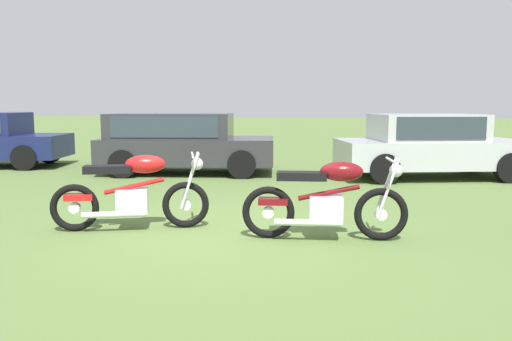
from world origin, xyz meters
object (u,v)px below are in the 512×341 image
(motorcycle_red, at_px, (133,193))
(car_silver, at_px, (429,142))
(car_charcoal, at_px, (180,139))
(motorcycle_maroon, at_px, (326,200))

(motorcycle_red, xyz_separation_m, car_silver, (4.11, 6.08, 0.31))
(car_charcoal, xyz_separation_m, car_silver, (5.72, 0.67, -0.04))
(motorcycle_red, distance_m, car_charcoal, 5.65)
(motorcycle_maroon, xyz_separation_m, car_silver, (1.58, 5.95, 0.31))
(motorcycle_maroon, height_order, car_charcoal, car_charcoal)
(motorcycle_red, height_order, motorcycle_maroon, same)
(motorcycle_red, bearing_deg, motorcycle_maroon, -19.86)
(car_charcoal, bearing_deg, motorcycle_maroon, -64.45)
(motorcycle_red, xyz_separation_m, motorcycle_maroon, (2.53, 0.13, -0.01))
(motorcycle_red, bearing_deg, car_charcoal, 83.77)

